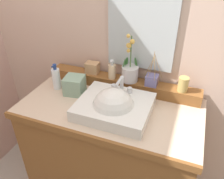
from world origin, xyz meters
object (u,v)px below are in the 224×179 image
(tumbler_cup, at_px, (183,84))
(reed_diffuser, at_px, (152,80))
(tissue_box, at_px, (75,85))
(trinket_box, at_px, (92,68))
(soap_dispenser, at_px, (112,71))
(potted_plant, at_px, (130,71))
(lotion_bottle, at_px, (56,78))
(sink_basin, at_px, (114,108))

(tumbler_cup, height_order, reed_diffuser, reed_diffuser)
(tissue_box, bearing_deg, tumbler_cup, 12.95)
(trinket_box, bearing_deg, tumbler_cup, -4.73)
(tissue_box, bearing_deg, soap_dispenser, 35.74)
(tumbler_cup, relative_size, tissue_box, 0.76)
(potted_plant, relative_size, trinket_box, 3.62)
(tumbler_cup, xyz_separation_m, lotion_bottle, (-0.86, -0.15, -0.05))
(potted_plant, bearing_deg, trinket_box, 177.98)
(reed_diffuser, bearing_deg, tumbler_cup, -1.68)
(reed_diffuser, distance_m, lotion_bottle, 0.68)
(soap_dispenser, height_order, tissue_box, soap_dispenser)
(soap_dispenser, height_order, trinket_box, soap_dispenser)
(reed_diffuser, height_order, lotion_bottle, reed_diffuser)
(tumbler_cup, height_order, lotion_bottle, lotion_bottle)
(trinket_box, height_order, tissue_box, trinket_box)
(reed_diffuser, height_order, tissue_box, reed_diffuser)
(sink_basin, bearing_deg, tissue_box, 161.21)
(reed_diffuser, xyz_separation_m, tissue_box, (-0.50, -0.17, -0.06))
(tumbler_cup, bearing_deg, reed_diffuser, 178.32)
(potted_plant, xyz_separation_m, soap_dispenser, (-0.13, -0.01, -0.02))
(tumbler_cup, distance_m, trinket_box, 0.65)
(sink_basin, height_order, soap_dispenser, soap_dispenser)
(tissue_box, bearing_deg, reed_diffuser, 18.54)
(lotion_bottle, bearing_deg, tumbler_cup, 10.11)
(reed_diffuser, bearing_deg, soap_dispenser, -177.73)
(potted_plant, height_order, reed_diffuser, potted_plant)
(sink_basin, xyz_separation_m, lotion_bottle, (-0.49, 0.12, 0.05))
(sink_basin, bearing_deg, potted_plant, 88.11)
(tumbler_cup, height_order, tissue_box, tumbler_cup)
(sink_basin, xyz_separation_m, reed_diffuser, (0.17, 0.28, 0.08))
(sink_basin, relative_size, trinket_box, 4.81)
(soap_dispenser, bearing_deg, trinket_box, 171.41)
(soap_dispenser, xyz_separation_m, tumbler_cup, (0.49, 0.01, -0.01))
(tumbler_cup, relative_size, lotion_bottle, 0.51)
(sink_basin, xyz_separation_m, tissue_box, (-0.34, 0.11, 0.03))
(soap_dispenser, xyz_separation_m, lotion_bottle, (-0.37, -0.15, -0.06))
(reed_diffuser, bearing_deg, potted_plant, 178.77)
(tumbler_cup, relative_size, reed_diffuser, 0.40)
(trinket_box, xyz_separation_m, lotion_bottle, (-0.21, -0.17, -0.04))
(potted_plant, bearing_deg, lotion_bottle, -161.89)
(potted_plant, relative_size, tissue_box, 2.58)
(soap_dispenser, relative_size, tissue_box, 1.08)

